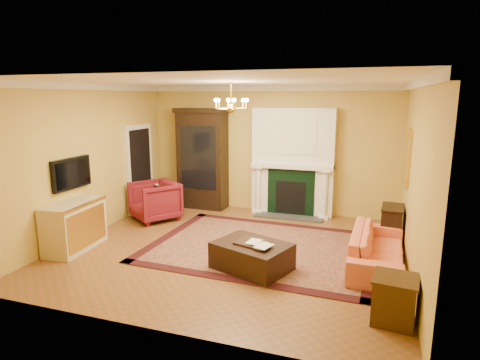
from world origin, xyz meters
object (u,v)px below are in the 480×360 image
at_px(commode, 74,226).
at_px(china_cabinet, 203,161).
at_px(coral_sofa, 378,243).
at_px(end_table, 394,301).
at_px(pedestal_table, 163,196).
at_px(console_table, 392,226).
at_px(leather_ottoman, 252,256).
at_px(wingback_armchair, 155,199).

bearing_deg(commode, china_cabinet, 68.51).
bearing_deg(coral_sofa, end_table, -171.28).
bearing_deg(commode, pedestal_table, 77.28).
bearing_deg(end_table, console_table, 88.81).
xyz_separation_m(end_table, leather_ottoman, (-2.11, 0.93, -0.05)).
distance_m(pedestal_table, end_table, 6.05).
bearing_deg(wingback_armchair, commode, -67.15).
xyz_separation_m(china_cabinet, commode, (-1.08, -3.38, -0.74)).
relative_size(wingback_armchair, console_table, 1.36).
relative_size(pedestal_table, leather_ottoman, 0.64).
height_order(commode, coral_sofa, commode).
relative_size(end_table, leather_ottoman, 0.49).
distance_m(pedestal_table, console_table, 5.13).
height_order(wingback_armchair, pedestal_table, wingback_armchair).
height_order(commode, leather_ottoman, commode).
distance_m(pedestal_table, leather_ottoman, 3.79).
distance_m(end_table, console_table, 2.88).
bearing_deg(leather_ottoman, pedestal_table, 160.73).
relative_size(china_cabinet, coral_sofa, 1.15).
relative_size(coral_sofa, end_table, 3.64).
bearing_deg(pedestal_table, end_table, -33.42).
xyz_separation_m(coral_sofa, end_table, (0.20, -1.71, -0.12)).
bearing_deg(china_cabinet, coral_sofa, -28.88).
relative_size(pedestal_table, commode, 0.63).
height_order(console_table, leather_ottoman, console_table).
height_order(wingback_armchair, end_table, wingback_armchair).
xyz_separation_m(pedestal_table, leather_ottoman, (2.93, -2.40, -0.20)).
distance_m(wingback_armchair, end_table, 5.72).
xyz_separation_m(pedestal_table, console_table, (5.11, -0.45, -0.08)).
bearing_deg(coral_sofa, console_table, -10.19).
bearing_deg(end_table, coral_sofa, 96.54).
bearing_deg(coral_sofa, leather_ottoman, 114.27).
relative_size(china_cabinet, console_table, 3.35).
bearing_deg(wingback_armchair, end_table, 6.42).
relative_size(commode, console_table, 1.68).
xyz_separation_m(console_table, leather_ottoman, (-2.17, -1.95, -0.12)).
height_order(wingback_armchair, coral_sofa, wingback_armchair).
distance_m(china_cabinet, console_table, 4.68).
bearing_deg(end_table, leather_ottoman, 156.20).
relative_size(wingback_armchair, pedestal_table, 1.30).
bearing_deg(end_table, wingback_armchair, 150.52).
xyz_separation_m(wingback_armchair, leather_ottoman, (2.86, -1.88, -0.25)).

